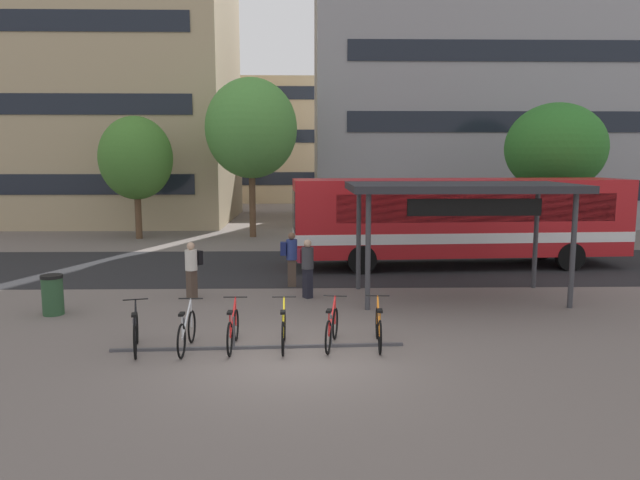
# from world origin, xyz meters

# --- Properties ---
(ground) EXTENTS (200.00, 200.00, 0.00)m
(ground) POSITION_xyz_m (0.00, 0.00, 0.00)
(ground) COLOR #6B605B
(bus_lane_asphalt) EXTENTS (80.00, 7.20, 0.01)m
(bus_lane_asphalt) POSITION_xyz_m (0.00, 9.88, 0.00)
(bus_lane_asphalt) COLOR #232326
(bus_lane_asphalt) RESTS_ON ground
(city_bus) EXTENTS (12.15, 3.28, 3.20)m
(city_bus) POSITION_xyz_m (5.76, 9.88, 1.78)
(city_bus) COLOR red
(city_bus) RESTS_ON ground
(bike_rack) EXTENTS (6.13, 0.36, 0.70)m
(bike_rack) POSITION_xyz_m (-0.73, 0.57, 0.09)
(bike_rack) COLOR #47474C
(bike_rack) RESTS_ON ground
(parked_bicycle_black_0) EXTENTS (0.61, 1.68, 0.99)m
(parked_bicycle_black_0) POSITION_xyz_m (-3.25, 0.47, 0.38)
(parked_bicycle_black_0) COLOR black
(parked_bicycle_black_0) RESTS_ON ground
(parked_bicycle_silver_1) EXTENTS (0.52, 1.72, 0.99)m
(parked_bicycle_silver_1) POSITION_xyz_m (-2.21, 0.51, 0.38)
(parked_bicycle_silver_1) COLOR black
(parked_bicycle_silver_1) RESTS_ON ground
(parked_bicycle_red_2) EXTENTS (0.52, 1.72, 0.99)m
(parked_bicycle_red_2) POSITION_xyz_m (-1.26, 0.62, 0.38)
(parked_bicycle_red_2) COLOR black
(parked_bicycle_red_2) RESTS_ON ground
(parked_bicycle_yellow_3) EXTENTS (0.52, 1.72, 0.99)m
(parked_bicycle_yellow_3) POSITION_xyz_m (-0.20, 0.62, 0.38)
(parked_bicycle_yellow_3) COLOR black
(parked_bicycle_yellow_3) RESTS_ON ground
(parked_bicycle_red_4) EXTENTS (0.53, 1.70, 0.99)m
(parked_bicycle_red_4) POSITION_xyz_m (0.82, 0.69, 0.38)
(parked_bicycle_red_4) COLOR black
(parked_bicycle_red_4) RESTS_ON ground
(parked_bicycle_orange_5) EXTENTS (0.52, 1.72, 0.99)m
(parked_bicycle_orange_5) POSITION_xyz_m (1.81, 0.69, 0.38)
(parked_bicycle_orange_5) COLOR black
(parked_bicycle_orange_5) RESTS_ON ground
(transit_shelter) EXTENTS (6.27, 3.35, 3.26)m
(transit_shelter) POSITION_xyz_m (4.58, 4.94, 3.06)
(transit_shelter) COLOR #38383D
(transit_shelter) RESTS_ON ground
(commuter_black_pack_0) EXTENTS (0.53, 0.61, 1.62)m
(commuter_black_pack_0) POSITION_xyz_m (-2.96, 5.10, 0.93)
(commuter_black_pack_0) COLOR #47382D
(commuter_black_pack_0) RESTS_ON ground
(commuter_maroon_pack_1) EXTENTS (0.54, 0.61, 1.68)m
(commuter_maroon_pack_1) POSITION_xyz_m (0.29, 5.09, 0.97)
(commuter_maroon_pack_1) COLOR black
(commuter_maroon_pack_1) RESTS_ON ground
(commuter_navy_pack_2) EXTENTS (0.53, 0.35, 1.70)m
(commuter_navy_pack_2) POSITION_xyz_m (-0.21, 6.54, 0.98)
(commuter_navy_pack_2) COLOR #47382D
(commuter_navy_pack_2) RESTS_ON ground
(trash_bin) EXTENTS (0.55, 0.55, 1.03)m
(trash_bin) POSITION_xyz_m (-6.19, 3.39, 0.52)
(trash_bin) COLOR #284C2D
(trash_bin) RESTS_ON ground
(street_tree_0) EXTENTS (4.52, 4.52, 7.85)m
(street_tree_0) POSITION_xyz_m (-2.44, 18.13, 5.38)
(street_tree_0) COLOR brown
(street_tree_0) RESTS_ON ground
(street_tree_1) EXTENTS (4.33, 4.33, 6.35)m
(street_tree_1) POSITION_xyz_m (11.24, 14.58, 4.38)
(street_tree_1) COLOR brown
(street_tree_1) RESTS_ON ground
(street_tree_2) EXTENTS (3.52, 3.52, 5.96)m
(street_tree_2) POSITION_xyz_m (-8.01, 17.65, 3.94)
(street_tree_2) COLOR brown
(street_tree_2) RESTS_ON ground
(building_left_wing) EXTENTS (21.01, 11.80, 21.13)m
(building_left_wing) POSITION_xyz_m (-15.00, 26.46, 10.57)
(building_left_wing) COLOR tan
(building_left_wing) RESTS_ON ground
(building_right_wing) EXTENTS (26.08, 12.76, 25.61)m
(building_right_wing) POSITION_xyz_m (13.89, 26.61, 12.80)
(building_right_wing) COLOR gray
(building_right_wing) RESTS_ON ground
(building_centre_block) EXTENTS (15.74, 11.67, 10.81)m
(building_centre_block) POSITION_xyz_m (-2.10, 45.34, 5.40)
(building_centre_block) COLOR tan
(building_centre_block) RESTS_ON ground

